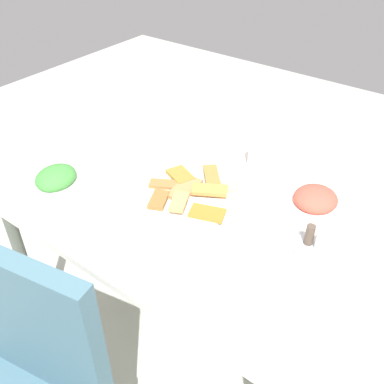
{
  "coord_description": "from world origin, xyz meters",
  "views": [
    {
      "loc": [
        -0.66,
        0.89,
        1.61
      ],
      "look_at": [
        0.01,
        -0.01,
        0.77
      ],
      "focal_mm": 40.28,
      "sensor_mm": 36.0,
      "label": 1
    }
  ],
  "objects_px": {
    "fork": "(260,278)",
    "spoon": "(253,286)",
    "salad_plate_rice": "(56,179)",
    "drinking_glass": "(257,154)",
    "dining_table": "(194,220)",
    "paper_napkin": "(257,283)",
    "condiment_caddy": "(314,242)",
    "salad_plate_greens": "(315,200)",
    "pide_platter": "(190,192)",
    "soda_can": "(169,136)"
  },
  "relations": [
    {
      "from": "paper_napkin",
      "to": "spoon",
      "type": "bearing_deg",
      "value": 90.0
    },
    {
      "from": "drinking_glass",
      "to": "condiment_caddy",
      "type": "xyz_separation_m",
      "value": [
        -0.35,
        0.28,
        -0.03
      ]
    },
    {
      "from": "paper_napkin",
      "to": "soda_can",
      "type": "bearing_deg",
      "value": -32.15
    },
    {
      "from": "drinking_glass",
      "to": "fork",
      "type": "bearing_deg",
      "value": 121.13
    },
    {
      "from": "dining_table",
      "to": "soda_can",
      "type": "relative_size",
      "value": 10.11
    },
    {
      "from": "salad_plate_greens",
      "to": "paper_napkin",
      "type": "distance_m",
      "value": 0.4
    },
    {
      "from": "fork",
      "to": "spoon",
      "type": "bearing_deg",
      "value": 75.93
    },
    {
      "from": "salad_plate_greens",
      "to": "soda_can",
      "type": "xyz_separation_m",
      "value": [
        0.59,
        0.01,
        0.04
      ]
    },
    {
      "from": "soda_can",
      "to": "spoon",
      "type": "bearing_deg",
      "value": 146.65
    },
    {
      "from": "pide_platter",
      "to": "salad_plate_greens",
      "type": "relative_size",
      "value": 1.5
    },
    {
      "from": "fork",
      "to": "condiment_caddy",
      "type": "xyz_separation_m",
      "value": [
        -0.06,
        -0.19,
        0.02
      ]
    },
    {
      "from": "drinking_glass",
      "to": "fork",
      "type": "relative_size",
      "value": 0.53
    },
    {
      "from": "paper_napkin",
      "to": "spoon",
      "type": "height_order",
      "value": "spoon"
    },
    {
      "from": "dining_table",
      "to": "drinking_glass",
      "type": "distance_m",
      "value": 0.34
    },
    {
      "from": "paper_napkin",
      "to": "condiment_caddy",
      "type": "height_order",
      "value": "condiment_caddy"
    },
    {
      "from": "paper_napkin",
      "to": "salad_plate_greens",
      "type": "bearing_deg",
      "value": -87.78
    },
    {
      "from": "pide_platter",
      "to": "condiment_caddy",
      "type": "bearing_deg",
      "value": -178.75
    },
    {
      "from": "salad_plate_rice",
      "to": "pide_platter",
      "type": "bearing_deg",
      "value": -151.02
    },
    {
      "from": "salad_plate_rice",
      "to": "drinking_glass",
      "type": "distance_m",
      "value": 0.71
    },
    {
      "from": "soda_can",
      "to": "condiment_caddy",
      "type": "bearing_deg",
      "value": 165.55
    },
    {
      "from": "pide_platter",
      "to": "salad_plate_rice",
      "type": "height_order",
      "value": "salad_plate_rice"
    },
    {
      "from": "pide_platter",
      "to": "condiment_caddy",
      "type": "xyz_separation_m",
      "value": [
        -0.43,
        -0.01,
        0.01
      ]
    },
    {
      "from": "fork",
      "to": "condiment_caddy",
      "type": "relative_size",
      "value": 1.82
    },
    {
      "from": "soda_can",
      "to": "paper_napkin",
      "type": "relative_size",
      "value": 0.97
    },
    {
      "from": "fork",
      "to": "soda_can",
      "type": "bearing_deg",
      "value": -44.99
    },
    {
      "from": "pide_platter",
      "to": "soda_can",
      "type": "distance_m",
      "value": 0.3
    },
    {
      "from": "spoon",
      "to": "condiment_caddy",
      "type": "relative_size",
      "value": 1.68
    },
    {
      "from": "salad_plate_greens",
      "to": "drinking_glass",
      "type": "xyz_separation_m",
      "value": [
        0.27,
        -0.09,
        0.03
      ]
    },
    {
      "from": "condiment_caddy",
      "to": "pide_platter",
      "type": "bearing_deg",
      "value": 1.25
    },
    {
      "from": "soda_can",
      "to": "paper_napkin",
      "type": "xyz_separation_m",
      "value": [
        -0.61,
        0.38,
        -0.06
      ]
    },
    {
      "from": "pide_platter",
      "to": "condiment_caddy",
      "type": "relative_size",
      "value": 3.22
    },
    {
      "from": "fork",
      "to": "spoon",
      "type": "xyz_separation_m",
      "value": [
        0.0,
        0.04,
        0.0
      ]
    },
    {
      "from": "paper_napkin",
      "to": "spoon",
      "type": "xyz_separation_m",
      "value": [
        0.0,
        0.02,
        0.0
      ]
    },
    {
      "from": "dining_table",
      "to": "drinking_glass",
      "type": "xyz_separation_m",
      "value": [
        -0.06,
        -0.31,
        0.13
      ]
    },
    {
      "from": "fork",
      "to": "spoon",
      "type": "height_order",
      "value": "same"
    },
    {
      "from": "pide_platter",
      "to": "spoon",
      "type": "height_order",
      "value": "pide_platter"
    },
    {
      "from": "drinking_glass",
      "to": "salad_plate_rice",
      "type": "bearing_deg",
      "value": 46.02
    },
    {
      "from": "pide_platter",
      "to": "paper_napkin",
      "type": "relative_size",
      "value": 2.76
    },
    {
      "from": "salad_plate_rice",
      "to": "spoon",
      "type": "relative_size",
      "value": 1.14
    },
    {
      "from": "salad_plate_rice",
      "to": "drinking_glass",
      "type": "height_order",
      "value": "drinking_glass"
    },
    {
      "from": "pide_platter",
      "to": "drinking_glass",
      "type": "xyz_separation_m",
      "value": [
        -0.09,
        -0.29,
        0.04
      ]
    },
    {
      "from": "salad_plate_greens",
      "to": "dining_table",
      "type": "bearing_deg",
      "value": 34.08
    },
    {
      "from": "spoon",
      "to": "pide_platter",
      "type": "bearing_deg",
      "value": -40.27
    },
    {
      "from": "dining_table",
      "to": "soda_can",
      "type": "bearing_deg",
      "value": -37.14
    },
    {
      "from": "pide_platter",
      "to": "salad_plate_rice",
      "type": "relative_size",
      "value": 1.68
    },
    {
      "from": "salad_plate_greens",
      "to": "condiment_caddy",
      "type": "xyz_separation_m",
      "value": [
        -0.08,
        0.19,
        0.0
      ]
    },
    {
      "from": "paper_napkin",
      "to": "spoon",
      "type": "relative_size",
      "value": 0.69
    },
    {
      "from": "dining_table",
      "to": "salad_plate_rice",
      "type": "bearing_deg",
      "value": 24.79
    },
    {
      "from": "salad_plate_greens",
      "to": "drinking_glass",
      "type": "bearing_deg",
      "value": -18.62
    },
    {
      "from": "pide_platter",
      "to": "soda_can",
      "type": "xyz_separation_m",
      "value": [
        0.24,
        -0.18,
        0.05
      ]
    }
  ]
}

